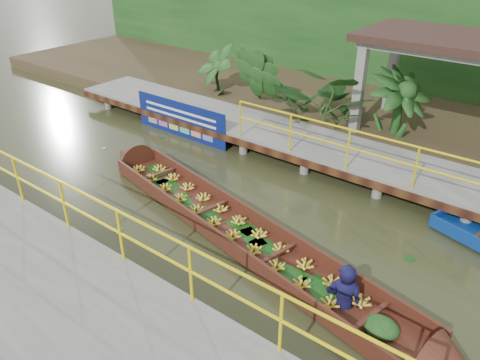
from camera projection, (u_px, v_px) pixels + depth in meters
The scene contains 9 objects.
ground at pixel (207, 203), 10.90m from camera, with size 80.00×80.00×0.00m, color #2C2E17.
land_strip at pixel (352, 107), 15.99m from camera, with size 30.00×8.00×0.45m, color #372D1B.
far_dock at pixel (288, 138), 13.04m from camera, with size 16.00×2.06×1.66m.
near_dock at pixel (78, 319), 7.30m from camera, with size 18.00×2.40×1.73m.
pavilion at pixel (447, 50), 12.31m from camera, with size 4.40×3.00×3.00m.
foliage_backdrop at pixel (388, 42), 16.88m from camera, with size 30.00×0.80×4.00m, color #143F15.
vendor_boat at pixel (250, 236), 9.38m from camera, with size 10.48×3.18×2.14m.
blue_banner at pixel (180, 119), 14.09m from camera, with size 3.54×0.04×1.10m.
tropical_plants at pixel (384, 103), 12.88m from camera, with size 14.52×1.52×1.89m.
Camera 1 is at (6.30, -6.89, 5.71)m, focal length 35.00 mm.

